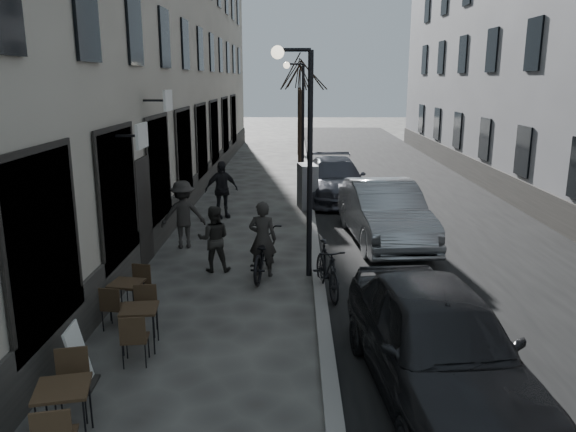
{
  "coord_description": "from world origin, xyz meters",
  "views": [
    {
      "loc": [
        -0.32,
        -6.24,
        4.42
      ],
      "look_at": [
        -0.46,
        4.41,
        1.8
      ],
      "focal_mm": 35.0,
      "sensor_mm": 36.0,
      "label": 1
    }
  ],
  "objects_px": {
    "bistro_set_c": "(127,296)",
    "bicycle": "(263,253)",
    "streetlamp_near": "(302,138)",
    "sign_board": "(80,362)",
    "moped": "(327,269)",
    "car_mid": "(384,212)",
    "pedestrian_near": "(214,239)",
    "car_near": "(438,342)",
    "bistro_set_a": "(65,409)",
    "tree_far": "(299,74)",
    "car_far": "(335,179)",
    "pedestrian_far": "(221,190)",
    "pedestrian_mid": "(183,214)",
    "utility_cabinet": "(307,187)",
    "tree_near": "(300,73)",
    "streetlamp_far": "(299,109)",
    "bistro_set_b": "(140,324)"
  },
  "relations": [
    {
      "from": "streetlamp_near",
      "to": "sign_board",
      "type": "xyz_separation_m",
      "value": [
        -3.28,
        -4.84,
        -2.78
      ]
    },
    {
      "from": "tree_far",
      "to": "sign_board",
      "type": "xyz_separation_m",
      "value": [
        -3.36,
        -25.84,
        -4.28
      ]
    },
    {
      "from": "car_near",
      "to": "moped",
      "type": "bearing_deg",
      "value": 103.7
    },
    {
      "from": "tree_near",
      "to": "pedestrian_far",
      "type": "bearing_deg",
      "value": -105.3
    },
    {
      "from": "streetlamp_near",
      "to": "tree_near",
      "type": "distance_m",
      "value": 15.08
    },
    {
      "from": "tree_far",
      "to": "car_mid",
      "type": "distance_m",
      "value": 18.76
    },
    {
      "from": "tree_near",
      "to": "utility_cabinet",
      "type": "relative_size",
      "value": 3.68
    },
    {
      "from": "bicycle",
      "to": "bistro_set_a",
      "type": "bearing_deg",
      "value": 78.5
    },
    {
      "from": "pedestrian_mid",
      "to": "car_mid",
      "type": "distance_m",
      "value": 5.46
    },
    {
      "from": "tree_near",
      "to": "pedestrian_far",
      "type": "height_order",
      "value": "tree_near"
    },
    {
      "from": "utility_cabinet",
      "to": "bicycle",
      "type": "bearing_deg",
      "value": -109.44
    },
    {
      "from": "car_mid",
      "to": "pedestrian_near",
      "type": "bearing_deg",
      "value": -155.45
    },
    {
      "from": "tree_near",
      "to": "sign_board",
      "type": "height_order",
      "value": "tree_near"
    },
    {
      "from": "bistro_set_a",
      "to": "pedestrian_near",
      "type": "xyz_separation_m",
      "value": [
        0.93,
        6.46,
        0.31
      ]
    },
    {
      "from": "bistro_set_a",
      "to": "bistro_set_c",
      "type": "height_order",
      "value": "bistro_set_a"
    },
    {
      "from": "bistro_set_a",
      "to": "tree_near",
      "type": "bearing_deg",
      "value": 68.59
    },
    {
      "from": "bistro_set_b",
      "to": "moped",
      "type": "xyz_separation_m",
      "value": [
        3.25,
        2.45,
        0.11
      ]
    },
    {
      "from": "bistro_set_c",
      "to": "bicycle",
      "type": "xyz_separation_m",
      "value": [
        2.43,
        2.35,
        0.11
      ]
    },
    {
      "from": "streetlamp_near",
      "to": "sign_board",
      "type": "bearing_deg",
      "value": -124.14
    },
    {
      "from": "utility_cabinet",
      "to": "pedestrian_mid",
      "type": "xyz_separation_m",
      "value": [
        -3.4,
        -4.69,
        0.13
      ]
    },
    {
      "from": "bistro_set_c",
      "to": "moped",
      "type": "bearing_deg",
      "value": 26.14
    },
    {
      "from": "car_far",
      "to": "utility_cabinet",
      "type": "bearing_deg",
      "value": -127.01
    },
    {
      "from": "tree_far",
      "to": "utility_cabinet",
      "type": "distance_m",
      "value": 14.66
    },
    {
      "from": "streetlamp_near",
      "to": "pedestrian_far",
      "type": "bearing_deg",
      "value": 114.74
    },
    {
      "from": "bistro_set_a",
      "to": "bistro_set_b",
      "type": "height_order",
      "value": "bistro_set_a"
    },
    {
      "from": "streetlamp_far",
      "to": "pedestrian_mid",
      "type": "height_order",
      "value": "streetlamp_far"
    },
    {
      "from": "utility_cabinet",
      "to": "moped",
      "type": "relative_size",
      "value": 0.84
    },
    {
      "from": "bistro_set_c",
      "to": "bicycle",
      "type": "relative_size",
      "value": 0.71
    },
    {
      "from": "pedestrian_far",
      "to": "car_near",
      "type": "distance_m",
      "value": 11.37
    },
    {
      "from": "tree_far",
      "to": "sign_board",
      "type": "height_order",
      "value": "tree_far"
    },
    {
      "from": "sign_board",
      "to": "car_mid",
      "type": "xyz_separation_m",
      "value": [
        5.59,
        7.62,
        0.45
      ]
    },
    {
      "from": "streetlamp_far",
      "to": "bicycle",
      "type": "relative_size",
      "value": 2.5
    },
    {
      "from": "tree_far",
      "to": "car_far",
      "type": "xyz_separation_m",
      "value": [
        1.25,
        -12.59,
        -3.91
      ]
    },
    {
      "from": "bistro_set_b",
      "to": "pedestrian_near",
      "type": "height_order",
      "value": "pedestrian_near"
    },
    {
      "from": "streetlamp_far",
      "to": "utility_cabinet",
      "type": "distance_m",
      "value": 5.67
    },
    {
      "from": "tree_near",
      "to": "car_far",
      "type": "xyz_separation_m",
      "value": [
        1.25,
        -6.59,
        -3.91
      ]
    },
    {
      "from": "tree_far",
      "to": "utility_cabinet",
      "type": "bearing_deg",
      "value": -89.19
    },
    {
      "from": "pedestrian_mid",
      "to": "moped",
      "type": "bearing_deg",
      "value": 123.62
    },
    {
      "from": "tree_near",
      "to": "moped",
      "type": "distance_m",
      "value": 16.7
    },
    {
      "from": "bistro_set_c",
      "to": "pedestrian_far",
      "type": "distance_m",
      "value": 7.91
    },
    {
      "from": "sign_board",
      "to": "streetlamp_near",
      "type": "bearing_deg",
      "value": 52.57
    },
    {
      "from": "bistro_set_b",
      "to": "car_near",
      "type": "height_order",
      "value": "car_near"
    },
    {
      "from": "pedestrian_near",
      "to": "car_far",
      "type": "bearing_deg",
      "value": -116.37
    },
    {
      "from": "car_near",
      "to": "car_far",
      "type": "relative_size",
      "value": 0.92
    },
    {
      "from": "moped",
      "to": "pedestrian_far",
      "type": "bearing_deg",
      "value": 103.75
    },
    {
      "from": "bistro_set_b",
      "to": "bistro_set_c",
      "type": "xyz_separation_m",
      "value": [
        -0.59,
        1.26,
        -0.02
      ]
    },
    {
      "from": "tree_far",
      "to": "bistro_set_a",
      "type": "distance_m",
      "value": 27.66
    },
    {
      "from": "streetlamp_far",
      "to": "tree_far",
      "type": "xyz_separation_m",
      "value": [
        0.07,
        9.0,
        1.5
      ]
    },
    {
      "from": "pedestrian_far",
      "to": "car_far",
      "type": "xyz_separation_m",
      "value": [
        3.85,
        2.92,
        -0.17
      ]
    },
    {
      "from": "tree_far",
      "to": "pedestrian_mid",
      "type": "xyz_separation_m",
      "value": [
        -3.2,
        -18.82,
        -3.76
      ]
    }
  ]
}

